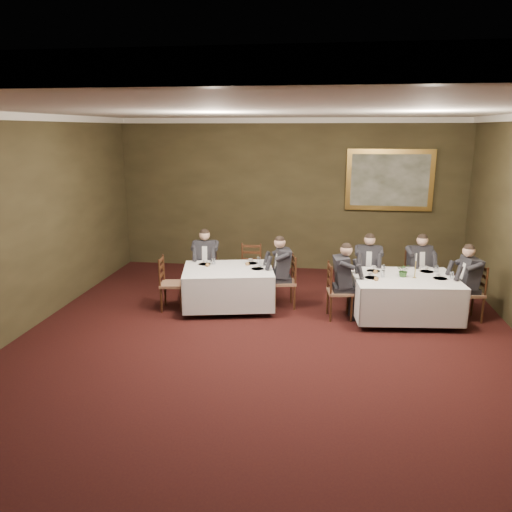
% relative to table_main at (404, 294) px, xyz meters
% --- Properties ---
extents(ground, '(10.00, 10.00, 0.00)m').
position_rel_table_main_xyz_m(ground, '(-2.24, -1.93, -0.45)').
color(ground, black).
rests_on(ground, ground).
extents(ceiling, '(8.00, 10.00, 0.10)m').
position_rel_table_main_xyz_m(ceiling, '(-2.24, -1.93, 3.05)').
color(ceiling, silver).
rests_on(ceiling, back_wall).
extents(back_wall, '(8.00, 0.10, 3.50)m').
position_rel_table_main_xyz_m(back_wall, '(-2.24, 3.07, 1.30)').
color(back_wall, '#312A18').
rests_on(back_wall, ground).
extents(front_wall, '(8.00, 0.10, 3.50)m').
position_rel_table_main_xyz_m(front_wall, '(-2.24, -6.93, 1.30)').
color(front_wall, '#312A18').
rests_on(front_wall, ground).
extents(crown_molding, '(8.00, 10.00, 0.12)m').
position_rel_table_main_xyz_m(crown_molding, '(-2.24, -1.93, 2.99)').
color(crown_molding, white).
rests_on(crown_molding, back_wall).
extents(table_main, '(1.90, 1.52, 0.67)m').
position_rel_table_main_xyz_m(table_main, '(0.00, 0.00, 0.00)').
color(table_main, black).
rests_on(table_main, ground).
extents(table_second, '(1.87, 1.56, 0.67)m').
position_rel_table_main_xyz_m(table_second, '(-3.14, 0.12, -0.00)').
color(table_second, black).
rests_on(table_second, ground).
extents(chair_main_backleft, '(0.45, 0.43, 1.00)m').
position_rel_table_main_xyz_m(chair_main_backleft, '(-0.56, 0.86, -0.17)').
color(chair_main_backleft, brown).
rests_on(chair_main_backleft, ground).
extents(diner_main_backleft, '(0.43, 0.49, 1.35)m').
position_rel_table_main_xyz_m(diner_main_backleft, '(-0.56, 0.85, 0.06)').
color(diner_main_backleft, black).
rests_on(diner_main_backleft, chair_main_backleft).
extents(chair_main_backright, '(0.52, 0.51, 1.00)m').
position_rel_table_main_xyz_m(chair_main_backright, '(0.38, 0.96, -0.17)').
color(chair_main_backright, brown).
rests_on(chair_main_backright, ground).
extents(diner_main_backright, '(0.50, 0.56, 1.35)m').
position_rel_table_main_xyz_m(diner_main_backright, '(0.39, 0.94, 0.06)').
color(diner_main_backright, black).
rests_on(diner_main_backright, chair_main_backright).
extents(chair_main_endleft, '(0.48, 0.49, 1.00)m').
position_rel_table_main_xyz_m(chair_main_endleft, '(-1.12, -0.11, -0.17)').
color(chair_main_endleft, brown).
rests_on(chair_main_endleft, ground).
extents(diner_main_endleft, '(0.53, 0.46, 1.35)m').
position_rel_table_main_xyz_m(diner_main_endleft, '(-1.11, -0.11, 0.06)').
color(diner_main_endleft, black).
rests_on(diner_main_endleft, chair_main_endleft).
extents(chair_main_endright, '(0.49, 0.51, 1.00)m').
position_rel_table_main_xyz_m(chair_main_endright, '(1.12, 0.11, -0.17)').
color(chair_main_endright, brown).
rests_on(chair_main_endright, ground).
extents(diner_main_endright, '(0.54, 0.48, 1.35)m').
position_rel_table_main_xyz_m(diner_main_endright, '(1.11, 0.11, 0.06)').
color(diner_main_endright, black).
rests_on(diner_main_endright, chair_main_endright).
extents(chair_sec_backleft, '(0.49, 0.47, 1.00)m').
position_rel_table_main_xyz_m(chair_sec_backleft, '(-3.74, 0.86, -0.17)').
color(chair_sec_backleft, brown).
rests_on(chair_sec_backleft, ground).
extents(diner_sec_backleft, '(0.45, 0.52, 1.35)m').
position_rel_table_main_xyz_m(diner_sec_backleft, '(-3.74, 0.85, 0.06)').
color(diner_sec_backleft, black).
rests_on(diner_sec_backleft, chair_sec_backleft).
extents(chair_sec_backright, '(0.45, 0.43, 1.00)m').
position_rel_table_main_xyz_m(chair_sec_backright, '(-2.88, 1.04, -0.17)').
color(chair_sec_backright, brown).
rests_on(chair_sec_backright, ground).
extents(chair_sec_endright, '(0.51, 0.52, 1.00)m').
position_rel_table_main_xyz_m(chair_sec_endright, '(-2.13, 0.33, -0.17)').
color(chair_sec_endright, brown).
rests_on(chair_sec_endright, ground).
extents(diner_sec_endright, '(0.56, 0.49, 1.35)m').
position_rel_table_main_xyz_m(diner_sec_endright, '(-2.14, 0.33, 0.06)').
color(diner_sec_endright, black).
rests_on(diner_sec_endright, chair_sec_endright).
extents(chair_sec_endleft, '(0.47, 0.49, 1.00)m').
position_rel_table_main_xyz_m(chair_sec_endleft, '(-4.16, -0.09, -0.17)').
color(chair_sec_endleft, brown).
rests_on(chair_sec_endleft, ground).
extents(centerpiece, '(0.27, 0.25, 0.25)m').
position_rel_table_main_xyz_m(centerpiece, '(-0.03, 0.02, 0.44)').
color(centerpiece, '#2D5926').
rests_on(centerpiece, table_main).
extents(candlestick, '(0.07, 0.07, 0.45)m').
position_rel_table_main_xyz_m(candlestick, '(0.16, -0.01, 0.48)').
color(candlestick, gold).
rests_on(candlestick, table_main).
extents(place_setting_table_main, '(0.33, 0.31, 0.14)m').
position_rel_table_main_xyz_m(place_setting_table_main, '(-0.46, 0.35, 0.35)').
color(place_setting_table_main, white).
rests_on(place_setting_table_main, table_main).
extents(place_setting_table_second, '(0.33, 0.31, 0.14)m').
position_rel_table_main_xyz_m(place_setting_table_second, '(-3.59, 0.40, 0.35)').
color(place_setting_table_second, white).
rests_on(place_setting_table_second, table_second).
extents(painting, '(1.92, 0.09, 1.37)m').
position_rel_table_main_xyz_m(painting, '(0.00, 3.00, 1.69)').
color(painting, gold).
rests_on(painting, back_wall).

